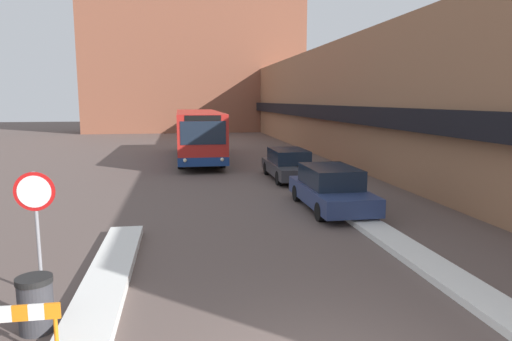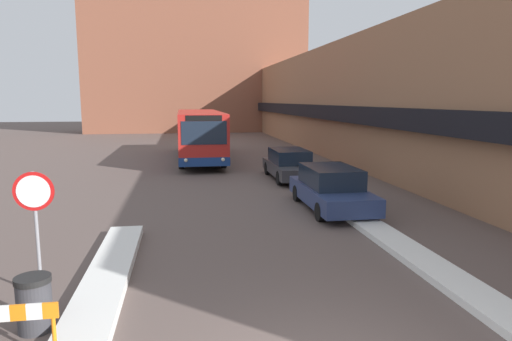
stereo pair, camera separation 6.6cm
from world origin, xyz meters
name	(u,v)px [view 1 (the left image)]	position (x,y,z in m)	size (l,w,h in m)	color
building_row_right	(359,102)	(9.97, 24.00, 3.71)	(5.50, 60.00, 7.44)	#996B4C
building_backdrop_far	(195,54)	(0.00, 52.11, 9.38)	(26.00, 8.00, 18.76)	brown
snow_bank_left	(90,322)	(-3.60, 2.13, 0.11)	(0.90, 11.25, 0.22)	silver
snow_bank_right	(425,262)	(3.60, 3.98, 0.08)	(0.90, 13.12, 0.17)	silver
city_bus	(198,134)	(-0.84, 24.16, 1.69)	(2.69, 12.56, 3.10)	red
parked_car_front	(331,188)	(3.20, 9.69, 0.75)	(1.92, 4.79, 1.51)	navy
parked_car_middle	(289,164)	(3.20, 16.00, 0.73)	(1.88, 4.82, 1.46)	#38383D
stop_sign	(36,207)	(-4.79, 3.65, 1.81)	(0.76, 0.08, 2.49)	gray
trash_bin	(36,304)	(-4.46, 2.19, 0.48)	(0.59, 0.59, 0.95)	#38383D
construction_barricade	(21,323)	(-4.34, 1.14, 0.67)	(1.10, 0.06, 0.94)	orange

